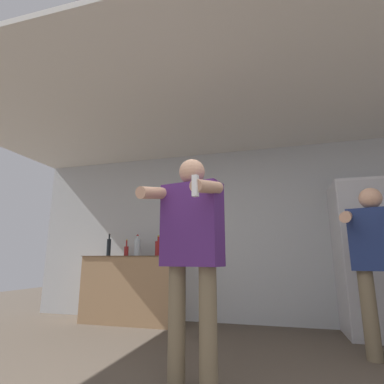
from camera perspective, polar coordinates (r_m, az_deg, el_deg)
The scene contains 11 objects.
wall_back at distance 4.56m, azimuth 10.13°, elevation -7.61°, with size 7.00×0.06×2.55m.
ceiling_slab at distance 3.54m, azimuth 6.87°, elevation 15.83°, with size 7.00×3.33×0.05m.
refrigerator at distance 4.29m, azimuth 30.27°, elevation -10.56°, with size 0.64×0.70×1.84m.
counter at distance 4.71m, azimuth -11.30°, elevation -17.55°, with size 1.39×0.63×0.94m.
bottle_brown_liquor at distance 4.49m, azimuth -4.68°, elevation -10.74°, with size 0.06×0.06×0.26m.
bottle_clear_vodka at distance 4.91m, azimuth -15.57°, elevation -10.03°, with size 0.06×0.06×0.34m.
bottle_amber_bourbon at distance 4.76m, azimuth -12.41°, elevation -10.82°, with size 0.07×0.07×0.25m.
bottle_tall_gin at distance 4.68m, azimuth -10.40°, elevation -10.26°, with size 0.09×0.09×0.32m.
bottle_red_label at distance 4.54m, azimuth -6.45°, elevation -10.54°, with size 0.09×0.09×0.30m.
person_woman_foreground at distance 2.28m, azimuth -0.13°, elevation -9.92°, with size 0.59×0.58×1.67m.
person_man_side at distance 3.35m, azimuth 31.89°, elevation -10.15°, with size 0.62×0.59×1.58m.
Camera 1 is at (0.44, -1.68, 0.89)m, focal length 28.00 mm.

